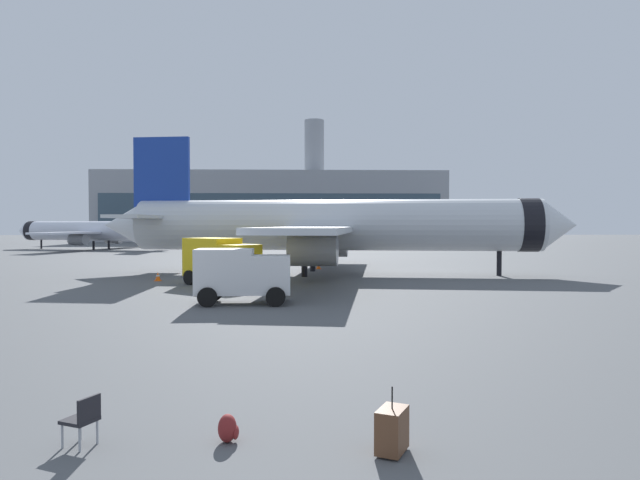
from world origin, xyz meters
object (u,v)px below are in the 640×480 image
Objects in this scene: cargo_van at (242,273)px; safety_cone_mid at (319,265)px; airplane_taxiing at (93,231)px; service_truck at (221,259)px; gate_chair at (83,417)px; safety_cone_far at (196,267)px; rolling_suitcase at (392,430)px; safety_cone_near at (158,276)px; traveller_backpack at (228,429)px; airplane_at_gate at (332,226)px.

cargo_van reaches higher than safety_cone_mid.
cargo_van is (28.33, -58.66, -1.32)m from airplane_taxiing.
gate_chair is (1.30, -25.38, -1.11)m from service_truck.
cargo_van is 5.65× the size of safety_cone_far.
safety_cone_far is 0.71× the size of rolling_suitcase.
safety_cone_near is 1.26× the size of traveller_backpack.
safety_cone_near is 14.64m from safety_cone_mid.
traveller_backpack is at bearing -78.63° from safety_cone_far.
airplane_at_gate is at bearing 79.60° from gate_chair.
rolling_suitcase is (6.44, -25.84, -1.22)m from service_truck.
service_truck is 10.68× the size of traveller_backpack.
airplane_taxiing reaches higher than traveller_backpack.
airplane_at_gate is at bearing -80.27° from safety_cone_mid.
gate_chair reaches higher than safety_cone_near.
rolling_suitcase reaches higher than safety_cone_far.
airplane_at_gate reaches higher than cargo_van.
airplane_at_gate is 33.27m from rolling_suitcase.
safety_cone_near is at bearing 150.29° from service_truck.
airplane_taxiing is 52.44m from safety_cone_near.
cargo_van is 17.01m from traveller_backpack.
safety_cone_mid is at bearing -49.39° from airplane_taxiing.
cargo_van is 17.06m from gate_chair.
safety_cone_mid is 0.74× the size of gate_chair.
safety_cone_mid is 1.32× the size of traveller_backpack.
rolling_suitcase is (0.01, -38.13, 0.08)m from safety_cone_mid.
cargo_van is 9.24× the size of traveller_backpack.
traveller_backpack is at bearing 168.05° from rolling_suitcase.
airplane_taxiing is at bearing 114.38° from safety_cone_near.
safety_cone_near is 0.55× the size of rolling_suitcase.
traveller_backpack is at bearing -73.52° from safety_cone_near.
gate_chair is at bearing -87.07° from service_truck.
gate_chair reaches higher than traveller_backpack.
airplane_taxiing reaches higher than safety_cone_far.
rolling_suitcase reaches higher than traveller_backpack.
safety_cone_mid is at bearing 99.73° from airplane_at_gate.
safety_cone_mid is (-0.86, 5.03, -3.34)m from airplane_at_gate.
service_truck reaches higher than safety_cone_near.
airplane_taxiing is at bearing 115.78° from cargo_van.
airplane_taxiing is 81.28m from traveller_backpack.
rolling_suitcase is 5.16m from gate_chair.
airplane_at_gate is at bearing 83.71° from traveller_backpack.
airplane_at_gate is 8.06× the size of cargo_van.
safety_cone_mid is at bearing 15.79° from safety_cone_far.
safety_cone_far reaches higher than safety_cone_mid.
gate_chair is (-5.99, -32.64, -3.16)m from airplane_at_gate.
airplane_at_gate reaches higher than safety_cone_far.
gate_chair is (-0.88, -17.02, -0.95)m from cargo_van.
safety_cone_near is at bearing -158.41° from airplane_at_gate.
safety_cone_far is 35.50m from traveller_backpack.
gate_chair is (-5.14, 0.46, 0.11)m from rolling_suitcase.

